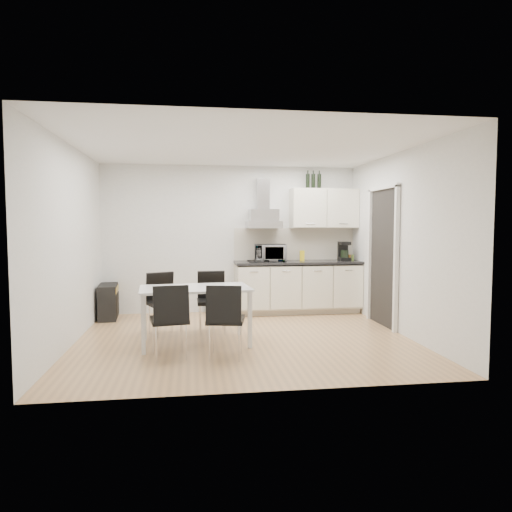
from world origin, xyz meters
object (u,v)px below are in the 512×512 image
Objects in this scene: dining_table at (195,293)px; floor_speaker at (211,305)px; guitar_amp at (108,302)px; chair_near_left at (169,321)px; chair_far_left at (165,304)px; kitchenette at (300,266)px; chair_near_right at (226,321)px; chair_far_right at (212,302)px.

floor_speaker is (0.29, 2.08, -0.54)m from dining_table.
guitar_amp is at bearing 123.26° from dining_table.
chair_far_left is at bearing 86.67° from chair_near_left.
kitchenette is at bearing -16.79° from floor_speaker.
chair_near_right reaches higher than dining_table.
chair_far_right is at bearing 162.67° from chair_far_left.
kitchenette is at bearing -3.93° from guitar_amp.
kitchenette reaches higher than chair_far_left.
dining_table is 5.51× the size of floor_speaker.
dining_table is at bearing 127.99° from chair_near_right.
chair_near_left is (-2.16, -2.50, -0.39)m from kitchenette.
chair_near_right is at bearing -120.18° from kitchenette.
chair_far_right is at bearing -102.51° from floor_speaker.
chair_far_right is (0.67, 0.07, 0.00)m from chair_far_left.
chair_far_right is at bearing 63.74° from dining_table.
guitar_amp is (-1.00, 1.28, -0.15)m from chair_far_left.
chair_far_right reaches higher than guitar_amp.
kitchenette reaches higher than chair_far_right.
chair_far_left is 1.00× the size of chair_near_left.
chair_near_left reaches higher than dining_table.
chair_near_left reaches higher than floor_speaker.
floor_speaker is (0.59, 2.66, -0.31)m from chair_near_left.
chair_far_left is 1.44m from chair_near_right.
dining_table is (-1.85, -1.91, -0.16)m from kitchenette.
chair_near_right is 2.77m from floor_speaker.
chair_far_right is 1.24× the size of guitar_amp.
dining_table is at bearing 52.95° from chair_near_left.
chair_near_right is (0.10, -1.29, 0.00)m from chair_far_right.
kitchenette is 2.86× the size of chair_far_right.
guitar_amp is (-1.67, 1.22, -0.15)m from chair_far_right.
kitchenette reaches higher than guitar_amp.
chair_near_right is at bearing -60.10° from guitar_amp.
chair_near_right is (0.77, -1.22, 0.00)m from chair_far_left.
kitchenette reaches higher than floor_speaker.
dining_table is 0.70m from chair_near_left.
chair_far_right is at bearing -141.05° from kitchenette.
chair_far_right and chair_near_left have the same top height.
chair_near_left is at bearing -70.55° from guitar_amp.
kitchenette is 2.67m from dining_table.
chair_near_right reaches higher than floor_speaker.
chair_near_left is (-0.31, -0.58, -0.23)m from dining_table.
kitchenette is at bearing 70.41° from chair_near_right.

